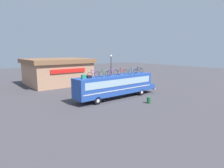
# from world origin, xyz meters

# --- Properties ---
(ground_plane) EXTENTS (120.00, 120.00, 0.00)m
(ground_plane) POSITION_xyz_m (0.00, 0.00, 0.00)
(ground_plane) COLOR #423F44
(bus) EXTENTS (13.18, 2.50, 3.16)m
(bus) POSITION_xyz_m (0.16, 0.00, 1.86)
(bus) COLOR #23479E
(bus) RESTS_ON ground
(luggage_bag_1) EXTENTS (0.53, 0.33, 0.46)m
(luggage_bag_1) POSITION_xyz_m (-4.88, 0.01, 3.39)
(luggage_bag_1) COLOR #1E7F66
(luggage_bag_1) RESTS_ON bus
(luggage_bag_2) EXTENTS (0.62, 0.53, 0.29)m
(luggage_bag_2) POSITION_xyz_m (-4.10, 0.17, 3.31)
(luggage_bag_2) COLOR black
(luggage_bag_2) RESTS_ON bus
(rooftop_bicycle_1) EXTENTS (1.74, 0.44, 0.97)m
(rooftop_bicycle_1) POSITION_xyz_m (-3.58, -0.08, 3.57)
(rooftop_bicycle_1) COLOR black
(rooftop_bicycle_1) RESTS_ON bus
(rooftop_bicycle_2) EXTENTS (1.69, 0.44, 0.95)m
(rooftop_bicycle_2) POSITION_xyz_m (-1.96, -0.14, 3.56)
(rooftop_bicycle_2) COLOR black
(rooftop_bicycle_2) RESTS_ON bus
(rooftop_bicycle_3) EXTENTS (1.82, 0.44, 0.98)m
(rooftop_bicycle_3) POSITION_xyz_m (-0.22, 0.31, 3.57)
(rooftop_bicycle_3) COLOR black
(rooftop_bicycle_3) RESTS_ON bus
(rooftop_bicycle_4) EXTENTS (1.78, 0.44, 0.91)m
(rooftop_bicycle_4) POSITION_xyz_m (1.32, 0.07, 3.55)
(rooftop_bicycle_4) COLOR black
(rooftop_bicycle_4) RESTS_ON bus
(rooftop_bicycle_5) EXTENTS (1.68, 0.44, 0.91)m
(rooftop_bicycle_5) POSITION_xyz_m (2.95, -0.30, 3.54)
(rooftop_bicycle_5) COLOR black
(rooftop_bicycle_5) RESTS_ON bus
(rooftop_bicycle_6) EXTENTS (1.78, 0.44, 0.92)m
(rooftop_bicycle_6) POSITION_xyz_m (4.59, -0.03, 3.55)
(rooftop_bicycle_6) COLOR black
(rooftop_bicycle_6) RESTS_ON bus
(roadside_building) EXTENTS (11.68, 10.29, 4.95)m
(roadside_building) POSITION_xyz_m (-1.50, 15.88, 2.53)
(roadside_building) COLOR tan
(roadside_building) RESTS_ON ground
(trash_bin) EXTENTS (0.49, 0.49, 0.76)m
(trash_bin) POSITION_xyz_m (1.57, -4.61, 0.38)
(trash_bin) COLOR #1E592D
(trash_bin) RESTS_ON ground
(street_lamp) EXTENTS (0.36, 0.36, 5.78)m
(street_lamp) POSITION_xyz_m (3.34, 5.11, 3.62)
(street_lamp) COLOR #38383D
(street_lamp) RESTS_ON ground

